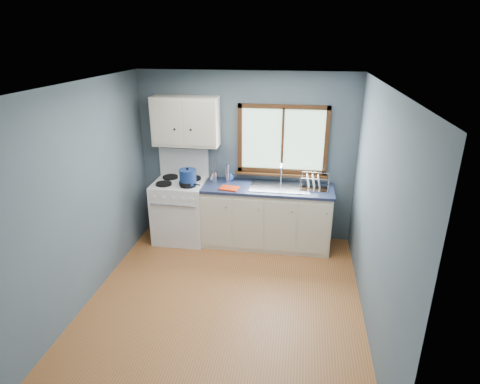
# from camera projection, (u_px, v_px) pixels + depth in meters

# --- Properties ---
(floor) EXTENTS (3.20, 3.60, 0.02)m
(floor) POSITION_uv_depth(u_px,v_px,m) (224.00, 302.00, 4.77)
(floor) COLOR #A56230
(floor) RESTS_ON ground
(ceiling) EXTENTS (3.20, 3.60, 0.02)m
(ceiling) POSITION_uv_depth(u_px,v_px,m) (221.00, 84.00, 3.85)
(ceiling) COLOR white
(ceiling) RESTS_ON wall_back
(wall_back) EXTENTS (3.20, 0.02, 2.50)m
(wall_back) POSITION_uv_depth(u_px,v_px,m) (246.00, 157.00, 5.97)
(wall_back) COLOR #4E5D66
(wall_back) RESTS_ON ground
(wall_front) EXTENTS (3.20, 0.02, 2.50)m
(wall_front) POSITION_uv_depth(u_px,v_px,m) (170.00, 311.00, 2.64)
(wall_front) COLOR #4E5D66
(wall_front) RESTS_ON ground
(wall_left) EXTENTS (0.02, 3.60, 2.50)m
(wall_left) POSITION_uv_depth(u_px,v_px,m) (83.00, 196.00, 4.54)
(wall_left) COLOR #4E5D66
(wall_left) RESTS_ON ground
(wall_right) EXTENTS (0.02, 3.60, 2.50)m
(wall_right) POSITION_uv_depth(u_px,v_px,m) (378.00, 214.00, 4.08)
(wall_right) COLOR #4E5D66
(wall_right) RESTS_ON ground
(gas_range) EXTENTS (0.76, 0.69, 1.36)m
(gas_range) POSITION_uv_depth(u_px,v_px,m) (181.00, 209.00, 6.08)
(gas_range) COLOR white
(gas_range) RESTS_ON floor
(base_cabinets) EXTENTS (1.85, 0.60, 0.88)m
(base_cabinets) POSITION_uv_depth(u_px,v_px,m) (266.00, 219.00, 5.94)
(base_cabinets) COLOR beige
(base_cabinets) RESTS_ON floor
(countertop) EXTENTS (1.89, 0.64, 0.04)m
(countertop) POSITION_uv_depth(u_px,v_px,m) (267.00, 188.00, 5.76)
(countertop) COLOR #19213A
(countertop) RESTS_ON base_cabinets
(sink) EXTENTS (0.84, 0.46, 0.44)m
(sink) POSITION_uv_depth(u_px,v_px,m) (280.00, 191.00, 5.75)
(sink) COLOR silver
(sink) RESTS_ON countertop
(window) EXTENTS (1.36, 0.10, 1.03)m
(window) POSITION_uv_depth(u_px,v_px,m) (282.00, 145.00, 5.78)
(window) COLOR #9EC6A8
(window) RESTS_ON wall_back
(upper_cabinets) EXTENTS (0.95, 0.35, 0.70)m
(upper_cabinets) POSITION_uv_depth(u_px,v_px,m) (186.00, 121.00, 5.73)
(upper_cabinets) COLOR beige
(upper_cabinets) RESTS_ON wall_back
(skillet) EXTENTS (0.36, 0.28, 0.04)m
(skillet) POSITION_uv_depth(u_px,v_px,m) (187.00, 183.00, 5.72)
(skillet) COLOR black
(skillet) RESTS_ON gas_range
(stockpot) EXTENTS (0.25, 0.25, 0.24)m
(stockpot) POSITION_uv_depth(u_px,v_px,m) (188.00, 177.00, 5.71)
(stockpot) COLOR navy
(stockpot) RESTS_ON gas_range
(utensil_crock) EXTENTS (0.15, 0.15, 0.38)m
(utensil_crock) POSITION_uv_depth(u_px,v_px,m) (214.00, 176.00, 5.94)
(utensil_crock) COLOR silver
(utensil_crock) RESTS_ON countertop
(thermos) EXTENTS (0.08, 0.08, 0.28)m
(thermos) POSITION_uv_depth(u_px,v_px,m) (227.00, 173.00, 5.89)
(thermos) COLOR silver
(thermos) RESTS_ON countertop
(soap_bottle) EXTENTS (0.14, 0.14, 0.28)m
(soap_bottle) POSITION_uv_depth(u_px,v_px,m) (230.00, 173.00, 5.91)
(soap_bottle) COLOR blue
(soap_bottle) RESTS_ON countertop
(dish_towel) EXTENTS (0.29, 0.23, 0.02)m
(dish_towel) POSITION_uv_depth(u_px,v_px,m) (229.00, 188.00, 5.67)
(dish_towel) COLOR red
(dish_towel) RESTS_ON countertop
(dish_rack) EXTENTS (0.42, 0.33, 0.21)m
(dish_rack) POSITION_uv_depth(u_px,v_px,m) (314.00, 185.00, 5.67)
(dish_rack) COLOR silver
(dish_rack) RESTS_ON countertop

